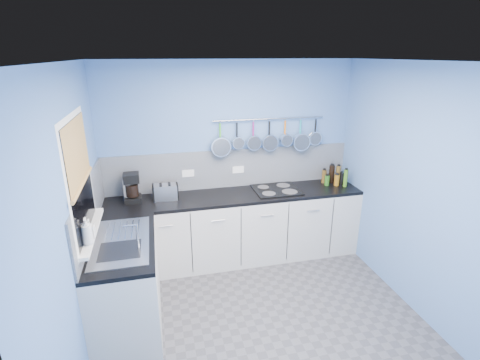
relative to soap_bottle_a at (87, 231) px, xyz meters
name	(u,v)px	position (x,y,z in m)	size (l,w,h in m)	color
floor	(262,319)	(1.53, -0.03, -1.18)	(3.20, 3.00, 0.02)	#47474C
ceiling	(268,60)	(1.53, -0.03, 1.34)	(3.20, 3.00, 0.02)	white
wall_back	(230,161)	(1.53, 1.48, 0.08)	(3.20, 0.02, 2.50)	#4F77B4
wall_front	(351,321)	(1.53, -1.54, 0.08)	(3.20, 0.02, 2.50)	#4F77B4
wall_left	(74,225)	(-0.08, -0.03, 0.08)	(0.02, 3.00, 2.50)	#4F77B4
wall_right	(418,191)	(3.14, -0.03, 0.08)	(0.02, 3.00, 2.50)	#4F77B4
backsplash_back	(230,168)	(1.53, 1.45, -0.02)	(3.20, 0.02, 0.50)	#8F939C
backsplash_left	(90,207)	(-0.06, 0.57, -0.02)	(0.02, 1.80, 0.50)	#8F939C
cabinet_run_back	(236,228)	(1.53, 1.17, -0.74)	(3.20, 0.60, 0.86)	beige
worktop_back	(235,196)	(1.53, 1.17, -0.29)	(3.20, 0.60, 0.04)	black
cabinet_run_left	(127,284)	(0.23, 0.27, -0.74)	(0.60, 1.20, 0.86)	beige
worktop_left	(122,243)	(0.23, 0.27, -0.29)	(0.60, 1.20, 0.04)	black
window_frame	(80,178)	(-0.05, 0.27, 0.38)	(0.01, 1.00, 1.10)	white
window_glass	(80,178)	(-0.04, 0.27, 0.38)	(0.01, 0.90, 1.00)	black
bamboo_blind	(77,153)	(-0.03, 0.27, 0.61)	(0.01, 0.90, 0.55)	#C19146
window_sill	(91,231)	(-0.02, 0.27, -0.13)	(0.10, 0.98, 0.03)	white
sink_unit	(121,241)	(0.23, 0.27, -0.27)	(0.50, 0.95, 0.01)	silver
mixer_tap	(137,236)	(0.39, 0.09, -0.14)	(0.12, 0.08, 0.26)	silver
socket_left	(188,173)	(0.98, 1.44, -0.04)	(0.15, 0.01, 0.09)	white
socket_right	(238,170)	(1.63, 1.44, -0.04)	(0.15, 0.01, 0.09)	white
pot_rail	(269,119)	(2.03, 1.42, 0.61)	(0.02, 0.02, 1.45)	silver
soap_bottle_a	(87,231)	(0.00, 0.00, 0.00)	(0.09, 0.09, 0.24)	white
soap_bottle_b	(89,229)	(0.00, 0.12, -0.03)	(0.08, 0.08, 0.17)	white
paper_towel	(129,190)	(0.26, 1.26, -0.14)	(0.12, 0.12, 0.26)	white
coffee_maker	(132,188)	(0.30, 1.24, -0.10)	(0.19, 0.21, 0.34)	black
toaster	(165,192)	(0.68, 1.22, -0.18)	(0.28, 0.16, 0.18)	silver
canister	(175,194)	(0.79, 1.22, -0.21)	(0.08, 0.08, 0.12)	silver
hob	(276,190)	(2.07, 1.19, -0.26)	(0.57, 0.50, 0.01)	black
pan_0	(220,139)	(1.40, 1.41, 0.39)	(0.25, 0.09, 0.44)	silver
pan_1	(237,134)	(1.61, 1.41, 0.44)	(0.15, 0.12, 0.34)	silver
pan_2	(253,135)	(1.82, 1.41, 0.42)	(0.19, 0.09, 0.38)	silver
pan_3	(269,135)	(2.03, 1.41, 0.41)	(0.22, 0.08, 0.41)	silver
pan_4	(285,132)	(2.24, 1.41, 0.44)	(0.16, 0.12, 0.35)	silver
pan_5	(300,134)	(2.45, 1.41, 0.40)	(0.23, 0.10, 0.42)	silver
pan_6	(315,131)	(2.67, 1.41, 0.43)	(0.18, 0.05, 0.37)	silver
condiment_0	(338,174)	(2.98, 1.28, -0.15)	(0.06, 0.06, 0.23)	brown
condiment_1	(332,174)	(2.89, 1.28, -0.15)	(0.07, 0.07, 0.25)	black
condiment_2	(324,176)	(2.79, 1.31, -0.18)	(0.06, 0.06, 0.18)	brown
condiment_3	(341,179)	(2.98, 1.18, -0.19)	(0.05, 0.05, 0.16)	black
condiment_4	(337,180)	(2.91, 1.17, -0.20)	(0.07, 0.07, 0.15)	#8C5914
condiment_5	(327,180)	(2.79, 1.20, -0.20)	(0.07, 0.07, 0.13)	#265919
condiment_6	(346,178)	(3.00, 1.10, -0.15)	(0.05, 0.05, 0.23)	#3F721E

